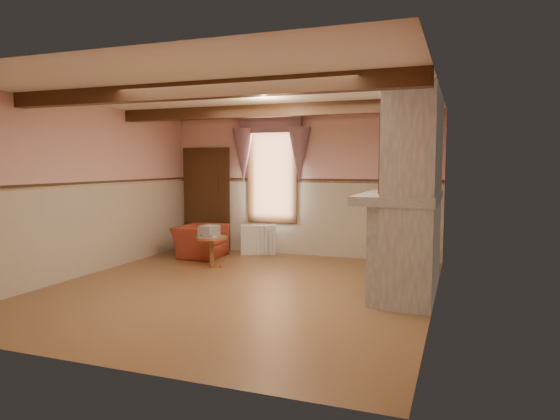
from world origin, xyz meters
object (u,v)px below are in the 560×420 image
(armchair, at_px, (201,241))
(bowl, at_px, (401,190))
(radiator, at_px, (258,240))
(mantel_clock, at_px, (406,184))
(side_table, at_px, (212,252))
(oil_lamp, at_px, (406,182))

(armchair, bearing_deg, bowl, -111.60)
(armchair, relative_size, radiator, 1.37)
(bowl, bearing_deg, armchair, 159.93)
(armchair, height_order, mantel_clock, mantel_clock)
(side_table, bearing_deg, oil_lamp, -0.32)
(bowl, bearing_deg, radiator, 145.43)
(radiator, bearing_deg, mantel_clock, -48.06)
(armchair, relative_size, bowl, 2.96)
(bowl, xyz_separation_m, mantel_clock, (0.00, 0.60, 0.06))
(radiator, distance_m, bowl, 3.88)
(side_table, bearing_deg, bowl, -10.82)
(radiator, distance_m, oil_lamp, 3.61)
(side_table, bearing_deg, radiator, 79.08)
(armchair, height_order, bowl, bowl)
(side_table, distance_m, radiator, 1.49)
(armchair, xyz_separation_m, bowl, (4.01, -1.47, 1.15))
(radiator, relative_size, oil_lamp, 2.50)
(side_table, relative_size, bowl, 1.75)
(radiator, relative_size, mantel_clock, 2.92)
(mantel_clock, height_order, oil_lamp, oil_lamp)
(bowl, bearing_deg, oil_lamp, 90.00)
(side_table, xyz_separation_m, bowl, (3.33, -0.64, 1.18))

